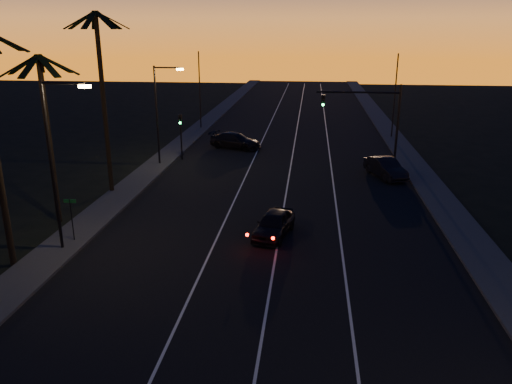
# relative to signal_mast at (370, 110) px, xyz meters

# --- Properties ---
(road) EXTENTS (20.00, 170.00, 0.01)m
(road) POSITION_rel_signal_mast_xyz_m (-7.14, -9.99, -4.78)
(road) COLOR black
(road) RESTS_ON ground
(sidewalk_left) EXTENTS (2.40, 170.00, 0.16)m
(sidewalk_left) POSITION_rel_signal_mast_xyz_m (-18.34, -9.99, -4.70)
(sidewalk_left) COLOR #323230
(sidewalk_left) RESTS_ON ground
(sidewalk_right) EXTENTS (2.40, 170.00, 0.16)m
(sidewalk_right) POSITION_rel_signal_mast_xyz_m (4.06, -9.99, -4.70)
(sidewalk_right) COLOR #323230
(sidewalk_right) RESTS_ON ground
(lane_stripe_left) EXTENTS (0.12, 160.00, 0.01)m
(lane_stripe_left) POSITION_rel_signal_mast_xyz_m (-10.14, -9.99, -4.76)
(lane_stripe_left) COLOR silver
(lane_stripe_left) RESTS_ON road
(lane_stripe_mid) EXTENTS (0.12, 160.00, 0.01)m
(lane_stripe_mid) POSITION_rel_signal_mast_xyz_m (-6.64, -9.99, -4.76)
(lane_stripe_mid) COLOR silver
(lane_stripe_mid) RESTS_ON road
(lane_stripe_right) EXTENTS (0.12, 160.00, 0.01)m
(lane_stripe_right) POSITION_rel_signal_mast_xyz_m (-3.14, -9.99, -4.76)
(lane_stripe_right) COLOR silver
(lane_stripe_right) RESTS_ON road
(palm_mid) EXTENTS (4.25, 4.16, 10.03)m
(palm_mid) POSITION_rel_signal_mast_xyz_m (-20.34, -15.99, 1.47)
(palm_mid) COLOR black
(palm_mid) RESTS_ON ground
(palm_far) EXTENTS (4.25, 4.16, 12.53)m
(palm_far) POSITION_rel_signal_mast_xyz_m (-19.34, -9.99, 2.83)
(palm_far) COLOR black
(palm_far) RESTS_ON ground
(streetlight_left_near) EXTENTS (2.55, 0.26, 9.00)m
(streetlight_left_near) POSITION_rel_signal_mast_xyz_m (-17.84, -19.99, 0.54)
(streetlight_left_near) COLOR black
(streetlight_left_near) RESTS_ON ground
(streetlight_left_far) EXTENTS (2.55, 0.26, 8.50)m
(streetlight_left_far) POSITION_rel_signal_mast_xyz_m (-17.82, -1.99, 0.28)
(streetlight_left_far) COLOR black
(streetlight_left_far) RESTS_ON ground
(street_sign) EXTENTS (0.70, 0.06, 2.60)m
(street_sign) POSITION_rel_signal_mast_xyz_m (-17.94, -18.99, -3.13)
(street_sign) COLOR black
(street_sign) RESTS_ON ground
(signal_mast) EXTENTS (7.10, 0.41, 7.00)m
(signal_mast) POSITION_rel_signal_mast_xyz_m (0.00, 0.00, 0.00)
(signal_mast) COLOR black
(signal_mast) RESTS_ON ground
(signal_post) EXTENTS (0.28, 0.37, 4.20)m
(signal_post) POSITION_rel_signal_mast_xyz_m (-16.64, -0.01, -1.89)
(signal_post) COLOR black
(signal_post) RESTS_ON ground
(far_pole_left) EXTENTS (0.14, 0.14, 9.00)m
(far_pole_left) POSITION_rel_signal_mast_xyz_m (-18.14, 15.01, -0.28)
(far_pole_left) COLOR black
(far_pole_left) RESTS_ON ground
(far_pole_right) EXTENTS (0.14, 0.14, 9.00)m
(far_pole_right) POSITION_rel_signal_mast_xyz_m (3.86, 12.01, -0.28)
(far_pole_right) COLOR black
(far_pole_right) RESTS_ON ground
(lead_car) EXTENTS (2.63, 4.93, 1.43)m
(lead_car) POSITION_rel_signal_mast_xyz_m (-6.94, -16.80, -4.05)
(lead_car) COLOR black
(lead_car) RESTS_ON road
(right_car) EXTENTS (3.21, 5.00, 1.56)m
(right_car) POSITION_rel_signal_mast_xyz_m (1.07, -3.82, -3.99)
(right_car) COLOR black
(right_car) RESTS_ON road
(cross_car) EXTENTS (5.69, 3.84, 1.53)m
(cross_car) POSITION_rel_signal_mast_xyz_m (-12.47, 5.16, -4.00)
(cross_car) COLOR black
(cross_car) RESTS_ON road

